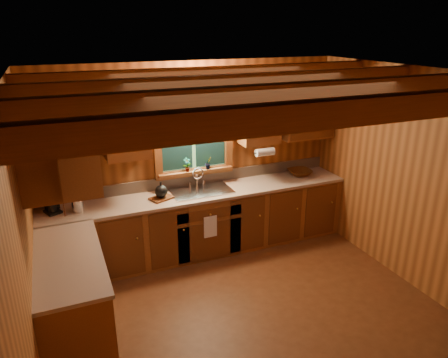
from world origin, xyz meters
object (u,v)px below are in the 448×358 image
object	(u,v)px
coffee_maker	(51,201)
cutting_board	(162,198)
sink	(201,194)
wicker_basket	(300,172)

from	to	relation	value
coffee_maker	cutting_board	bearing A→B (deg)	-28.10
sink	coffee_maker	size ratio (longest dim) A/B	2.89
coffee_maker	cutting_board	size ratio (longest dim) A/B	1.01
sink	cutting_board	xyz separation A→B (m)	(-0.57, -0.05, 0.06)
wicker_basket	coffee_maker	bearing A→B (deg)	179.76
sink	wicker_basket	bearing A→B (deg)	1.68
coffee_maker	wicker_basket	size ratio (longest dim) A/B	0.82
sink	cutting_board	size ratio (longest dim) A/B	2.92
sink	cutting_board	world-z (taller)	sink
cutting_board	wicker_basket	bearing A→B (deg)	-18.34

